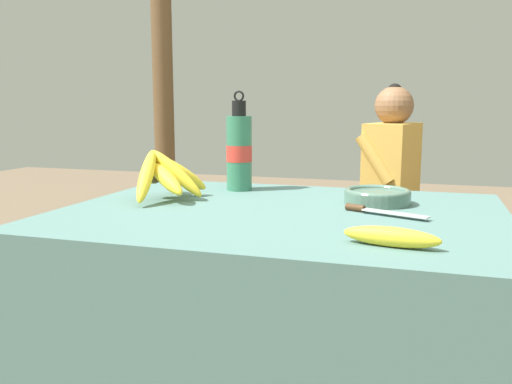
# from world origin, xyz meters

# --- Properties ---
(market_counter) EXTENTS (1.23, 0.95, 0.75)m
(market_counter) POSITION_xyz_m (0.00, 0.00, 0.37)
(market_counter) COLOR #4C706B
(market_counter) RESTS_ON ground_plane
(banana_bunch_ripe) EXTENTS (0.21, 0.33, 0.17)m
(banana_bunch_ripe) POSITION_xyz_m (-0.39, 0.06, 0.83)
(banana_bunch_ripe) COLOR #4C381E
(banana_bunch_ripe) RESTS_ON market_counter
(serving_bowl) EXTENTS (0.20, 0.20, 0.05)m
(serving_bowl) POSITION_xyz_m (0.25, 0.18, 0.77)
(serving_bowl) COLOR #4C6B5B
(serving_bowl) RESTS_ON market_counter
(water_bottle) EXTENTS (0.09, 0.09, 0.34)m
(water_bottle) POSITION_xyz_m (-0.23, 0.31, 0.89)
(water_bottle) COLOR #337556
(water_bottle) RESTS_ON market_counter
(loose_banana_front) EXTENTS (0.21, 0.07, 0.04)m
(loose_banana_front) POSITION_xyz_m (0.32, -0.32, 0.77)
(loose_banana_front) COLOR yellow
(loose_banana_front) RESTS_ON market_counter
(knife) EXTENTS (0.23, 0.11, 0.02)m
(knife) POSITION_xyz_m (0.26, 0.03, 0.76)
(knife) COLOR #BCBCC1
(knife) RESTS_ON market_counter
(wooden_bench) EXTENTS (1.73, 0.32, 0.45)m
(wooden_bench) POSITION_xyz_m (0.03, 1.35, 0.38)
(wooden_bench) COLOR brown
(wooden_bench) RESTS_ON ground_plane
(seated_vendor) EXTENTS (0.45, 0.43, 1.15)m
(seated_vendor) POSITION_xyz_m (0.18, 1.33, 0.67)
(seated_vendor) COLOR #473828
(seated_vendor) RESTS_ON ground_plane
(banana_bunch_green) EXTENTS (0.20, 0.30, 0.15)m
(banana_bunch_green) POSITION_xyz_m (-0.40, 1.35, 0.52)
(banana_bunch_green) COLOR #4C381E
(banana_bunch_green) RESTS_ON wooden_bench
(support_post_near) EXTENTS (0.13, 0.13, 2.55)m
(support_post_near) POSITION_xyz_m (-1.24, 1.72, 1.27)
(support_post_near) COLOR brown
(support_post_near) RESTS_ON ground_plane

